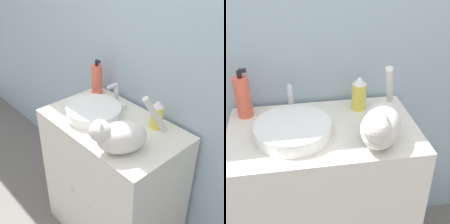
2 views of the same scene
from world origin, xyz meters
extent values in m
cube|color=#9EB7C6|center=(0.00, 0.51, 1.25)|extent=(6.00, 0.05, 2.50)
cube|color=silver|center=(0.00, 0.23, 0.42)|extent=(0.77, 0.46, 0.84)
sphere|color=silver|center=(-0.08, 0.00, 0.46)|extent=(0.02, 0.02, 0.02)
sphere|color=silver|center=(0.08, 0.00, 0.46)|extent=(0.02, 0.02, 0.02)
cylinder|color=white|center=(-0.12, 0.20, 0.87)|extent=(0.30, 0.30, 0.06)
cylinder|color=silver|center=(-0.12, 0.37, 0.91)|extent=(0.02, 0.02, 0.14)
cylinder|color=silver|center=(-0.12, 0.34, 0.98)|extent=(0.02, 0.06, 0.02)
cylinder|color=white|center=(-0.18, 0.37, 0.86)|extent=(0.03, 0.03, 0.03)
cylinder|color=white|center=(-0.06, 0.37, 0.86)|extent=(0.03, 0.03, 0.03)
ellipsoid|color=silver|center=(0.20, 0.11, 0.92)|extent=(0.24, 0.28, 0.15)
sphere|color=silver|center=(0.16, 0.02, 0.97)|extent=(0.14, 0.14, 0.10)
cone|color=silver|center=(0.13, 0.03, 1.01)|extent=(0.05, 0.05, 0.04)
cone|color=silver|center=(0.18, 0.01, 1.01)|extent=(0.05, 0.05, 0.04)
cylinder|color=silver|center=(0.27, 0.24, 1.01)|extent=(0.08, 0.13, 0.20)
cylinder|color=#EF6047|center=(-0.32, 0.39, 0.93)|extent=(0.06, 0.06, 0.18)
cylinder|color=black|center=(-0.32, 0.39, 1.04)|extent=(0.02, 0.02, 0.03)
cylinder|color=black|center=(-0.30, 0.39, 1.05)|extent=(0.03, 0.02, 0.02)
cylinder|color=#EADB4C|center=(0.18, 0.37, 0.90)|extent=(0.06, 0.06, 0.12)
cone|color=white|center=(0.18, 0.37, 0.98)|extent=(0.06, 0.06, 0.04)
camera|label=1|loc=(1.02, -0.68, 1.74)|focal=50.00mm
camera|label=2|loc=(-0.11, -0.82, 1.55)|focal=50.00mm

